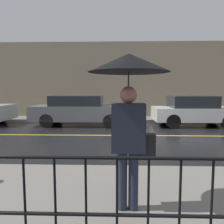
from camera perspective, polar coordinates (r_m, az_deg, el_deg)
ground_plane at (r=8.52m, az=7.62°, el=-6.13°), size 80.00×80.00×0.00m
sidewalk_near at (r=3.68m, az=16.35°, el=-21.74°), size 28.00×2.91×0.11m
sidewalk_far at (r=12.99m, az=5.60°, el=-1.79°), size 28.00×1.72×0.11m
lane_marking at (r=8.52m, az=7.62°, el=-6.10°), size 25.20×0.12×0.01m
building_storefront at (r=13.90m, az=5.41°, el=8.23°), size 28.00×0.30×4.72m
railing_foreground at (r=2.36m, az=24.65°, el=-19.82°), size 12.00×0.04×1.02m
pedestrian at (r=2.87m, az=4.43°, el=6.47°), size 1.06×1.06×2.10m
car_grey at (r=10.96m, az=-8.31°, el=0.50°), size 4.75×1.82×1.47m
car_white at (r=11.40m, az=20.56°, el=0.34°), size 3.99×1.89×1.47m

